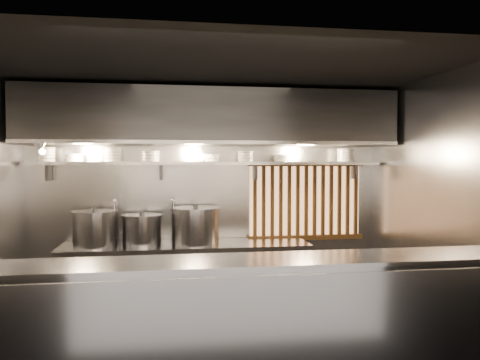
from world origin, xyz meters
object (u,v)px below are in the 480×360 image
object	(u,v)px
heat_lamp	(40,146)
stock_pot_right	(142,229)
stock_pot_left	(95,229)
stock_pot_mid	(195,225)
pendant_bulb	(202,157)

from	to	relation	value
heat_lamp	stock_pot_right	distance (m)	1.48
stock_pot_left	stock_pot_mid	size ratio (longest dim) A/B	0.81
pendant_bulb	stock_pot_left	distance (m)	1.53
heat_lamp	stock_pot_left	bearing A→B (deg)	24.93
stock_pot_mid	stock_pot_right	distance (m)	0.64
stock_pot_left	pendant_bulb	bearing A→B (deg)	4.64
stock_pot_mid	stock_pot_right	bearing A→B (deg)	176.62
pendant_bulb	stock_pot_right	bearing A→B (deg)	-176.42
pendant_bulb	stock_pot_right	distance (m)	1.14
stock_pot_mid	stock_pot_right	world-z (taller)	stock_pot_mid
stock_pot_mid	heat_lamp	bearing A→B (deg)	-171.16
pendant_bulb	stock_pot_mid	size ratio (longest dim) A/B	0.25
stock_pot_left	stock_pot_mid	world-z (taller)	stock_pot_mid
pendant_bulb	stock_pot_right	xyz separation A→B (m)	(-0.73, -0.05, -0.88)
heat_lamp	stock_pot_right	world-z (taller)	heat_lamp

